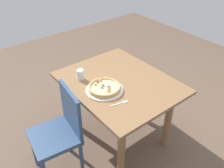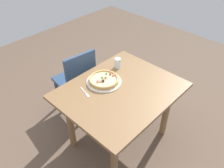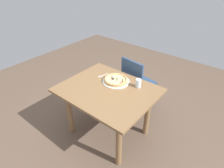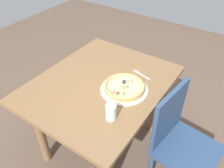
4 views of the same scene
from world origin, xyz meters
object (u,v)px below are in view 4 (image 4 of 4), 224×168
dining_table (101,95)px  fork (141,74)px  plate (124,89)px  pizza (124,87)px  chair_near (180,142)px  drinking_glass (111,112)px

dining_table → fork: (0.26, -0.20, 0.12)m
plate → pizza: size_ratio=1.17×
chair_near → fork: 0.59m
plate → pizza: 0.03m
fork → drinking_glass: 0.53m
chair_near → fork: chair_near is taller
drinking_glass → chair_near: bearing=-56.3°
fork → drinking_glass: (-0.52, -0.07, 0.05)m
pizza → chair_near: bearing=-92.2°
dining_table → plate: (0.03, -0.20, 0.13)m
chair_near → plate: 0.53m
dining_table → plate: plate is taller
chair_near → drinking_glass: (-0.27, 0.40, 0.29)m
chair_near → dining_table: bearing=-81.9°
dining_table → drinking_glass: (-0.26, -0.27, 0.18)m
plate → fork: bearing=-1.4°
dining_table → chair_near: (0.01, -0.67, -0.11)m
pizza → drinking_glass: size_ratio=2.75×
plate → dining_table: bearing=97.7°
pizza → drinking_glass: bearing=-164.9°
pizza → plate: bearing=-37.0°
pizza → drinking_glass: drinking_glass is taller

